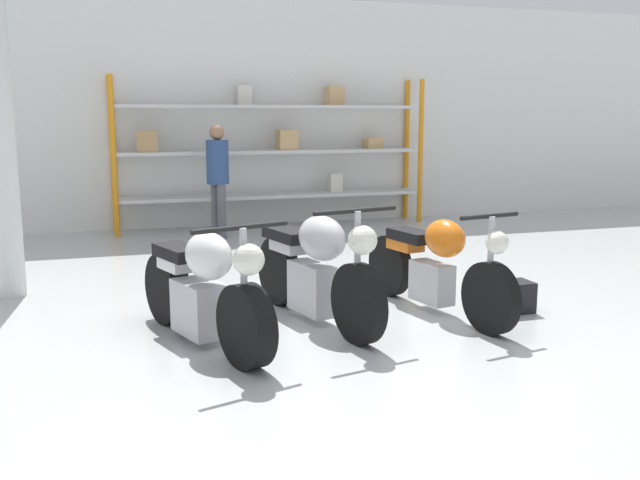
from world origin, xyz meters
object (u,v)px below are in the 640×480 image
motorcycle_orange (436,265)px  motorcycle_silver (316,266)px  person_browsing (218,172)px  toolbox (508,297)px  motorcycle_white (203,289)px  shelving_rack (274,148)px

motorcycle_orange → motorcycle_silver: bearing=-102.8°
person_browsing → motorcycle_orange: bearing=86.3°
person_browsing → toolbox: person_browsing is taller
motorcycle_orange → toolbox: size_ratio=4.63×
motorcycle_white → person_browsing: (0.93, 4.83, 0.52)m
person_browsing → toolbox: (1.82, -4.76, -0.81)m
shelving_rack → person_browsing: (-1.04, -0.82, -0.30)m
motorcycle_silver → person_browsing: size_ratio=1.22×
motorcycle_white → person_browsing: person_browsing is taller
shelving_rack → motorcycle_orange: (0.15, -5.39, -0.82)m
motorcycle_orange → toolbox: bearing=63.0°
motorcycle_orange → shelving_rack: bearing=170.6°
shelving_rack → motorcycle_orange: size_ratio=2.43×
motorcycle_orange → toolbox: 0.73m
motorcycle_white → motorcycle_silver: motorcycle_silver is taller
motorcycle_orange → motorcycle_white: bearing=-94.0°
shelving_rack → person_browsing: size_ratio=3.04×
motorcycle_white → toolbox: (2.75, 0.07, -0.29)m
shelving_rack → motorcycle_orange: shelving_rack is taller
shelving_rack → motorcycle_silver: size_ratio=2.50×
person_browsing → toolbox: bearing=92.7°
toolbox → motorcycle_orange: bearing=163.9°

